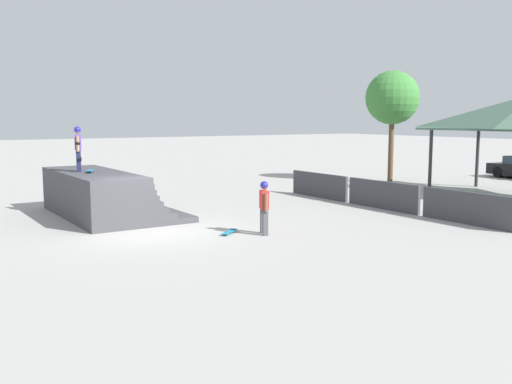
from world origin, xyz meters
name	(u,v)px	position (x,y,z in m)	size (l,w,h in m)	color
ground_plane	(151,231)	(0.00, 0.00, 0.00)	(160.00, 160.00, 0.00)	#A3A09B
quarter_pipe_ramp	(101,196)	(-3.49, -0.37, 0.70)	(5.97, 3.53, 1.56)	#424247
skater_on_deck	(78,146)	(-3.88, -0.98, 2.46)	(0.67, 0.35, 1.55)	#1E2347
skateboard_on_deck	(90,171)	(-3.31, -0.77, 1.62)	(0.81, 0.51, 0.09)	red
bystander_walking	(264,203)	(2.25, 2.63, 0.93)	(0.61, 0.34, 1.58)	#4C4C51
skateboard_on_ground	(229,232)	(1.61, 1.82, 0.06)	(0.64, 0.77, 0.09)	green
barrier_fence	(382,195)	(0.74, 9.01, 0.53)	(11.03, 0.12, 1.05)	#3D3D42
tree_beside_pavilion	(392,98)	(-5.82, 16.26, 4.45)	(2.85, 2.85, 5.91)	brown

